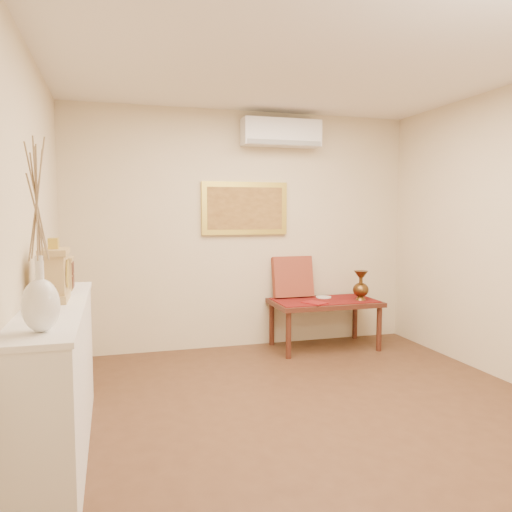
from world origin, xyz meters
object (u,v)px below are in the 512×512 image
object	(u,v)px
mantel_clock	(55,274)
wooden_chest	(62,273)
brass_urn_tall	(361,282)
low_table	(324,306)
display_ledge	(57,380)
white_vase	(38,235)

from	to	relation	value
mantel_clock	wooden_chest	size ratio (longest dim) A/B	1.68
brass_urn_tall	low_table	distance (m)	0.50
low_table	mantel_clock	bearing A→B (deg)	-146.94
brass_urn_tall	mantel_clock	world-z (taller)	mantel_clock
brass_urn_tall	display_ledge	size ratio (longest dim) A/B	0.20
brass_urn_tall	display_ledge	bearing A→B (deg)	-150.12
display_ledge	mantel_clock	xyz separation A→B (m)	(-0.00, 0.14, 0.66)
brass_urn_tall	mantel_clock	size ratio (longest dim) A/B	1.00
white_vase	display_ledge	world-z (taller)	white_vase
brass_urn_tall	mantel_clock	distance (m)	3.50
wooden_chest	low_table	world-z (taller)	wooden_chest
white_vase	low_table	size ratio (longest dim) A/B	0.78
brass_urn_tall	low_table	size ratio (longest dim) A/B	0.34
display_ledge	mantel_clock	size ratio (longest dim) A/B	4.93
mantel_clock	white_vase	bearing A→B (deg)	-88.44
white_vase	brass_urn_tall	bearing A→B (deg)	39.59
mantel_clock	low_table	bearing A→B (deg)	33.06
low_table	wooden_chest	bearing A→B (deg)	-154.74
wooden_chest	low_table	bearing A→B (deg)	25.26
display_ledge	mantel_clock	distance (m)	0.68
brass_urn_tall	white_vase	bearing A→B (deg)	-140.41
mantel_clock	wooden_chest	distance (m)	0.48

